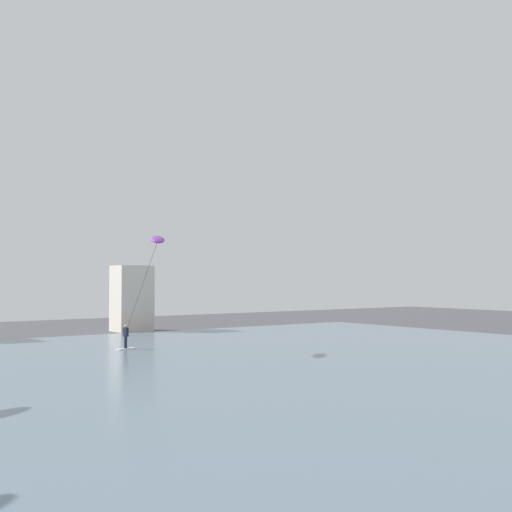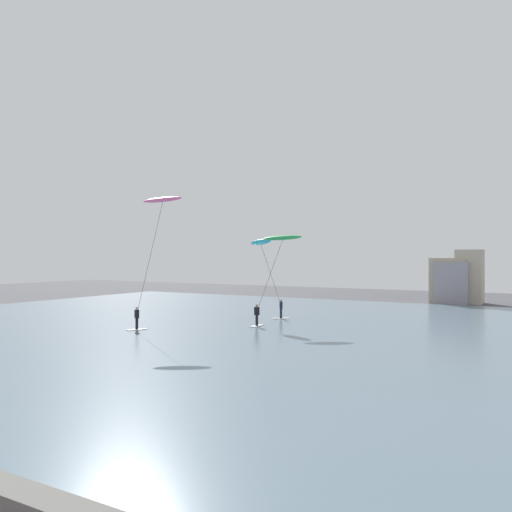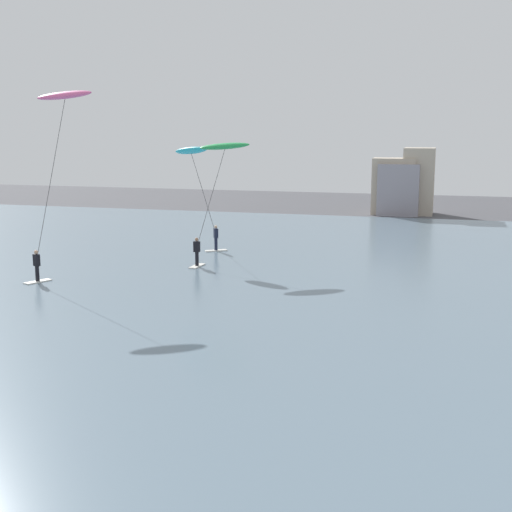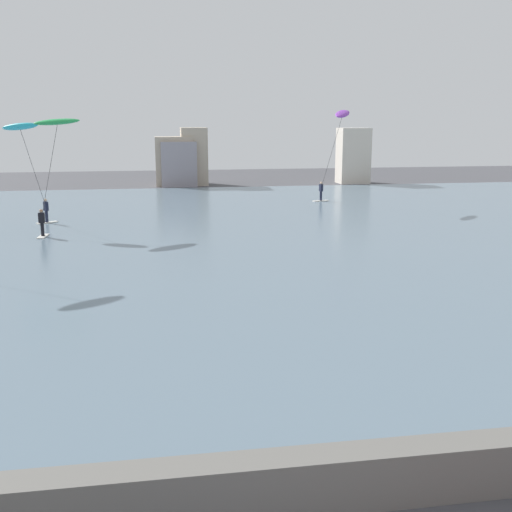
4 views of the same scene
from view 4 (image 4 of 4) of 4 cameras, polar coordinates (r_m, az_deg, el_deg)
The scene contains 6 objects.
seawall_barrier at distance 11.86m, azimuth 4.83°, elevation -20.20°, with size 60.00×0.70×1.07m, color #66635E.
water_bay at distance 37.07m, azimuth -5.25°, elevation 1.89°, with size 84.00×52.00×0.10m, color slate.
far_shore_buildings at distance 66.02m, azimuth -2.46°, elevation 9.03°, with size 23.00×4.10×6.03m.
kitesurfer_cyan at distance 41.47m, azimuth -20.79°, elevation 10.04°, with size 2.83×3.40×6.78m.
kitesurfer_purple at distance 49.65m, azimuth 7.81°, elevation 12.11°, with size 2.62×4.85×7.72m.
kitesurfer_green at distance 39.93m, azimuth -18.16°, elevation 10.90°, with size 3.03×4.49×6.93m.
Camera 4 is at (-2.53, -5.33, 6.97)m, focal length 42.94 mm.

